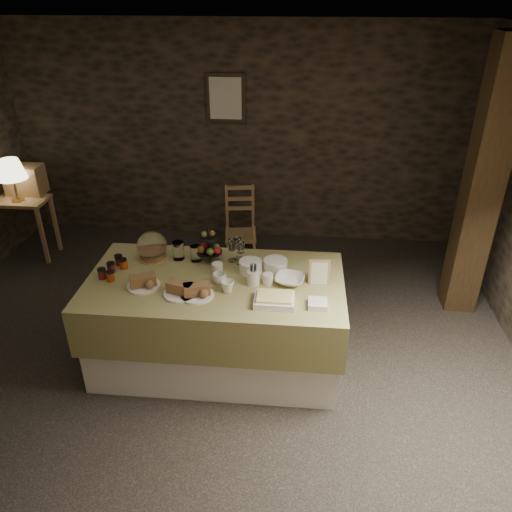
# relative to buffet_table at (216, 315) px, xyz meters

# --- Properties ---
(ground_plane) EXTENTS (5.50, 5.00, 0.01)m
(ground_plane) POSITION_rel_buffet_table_xyz_m (-0.09, -0.00, -0.47)
(ground_plane) COLOR black
(ground_plane) RESTS_ON ground
(room_shell) EXTENTS (5.52, 5.02, 2.60)m
(room_shell) POSITION_rel_buffet_table_xyz_m (-0.09, -0.00, 1.09)
(room_shell) COLOR black
(room_shell) RESTS_ON ground
(buffet_table) EXTENTS (2.08, 1.11, 0.82)m
(buffet_table) POSITION_rel_buffet_table_xyz_m (0.00, 0.00, 0.00)
(buffet_table) COLOR silver
(buffet_table) RESTS_ON ground_plane
(console_table) EXTENTS (0.69, 0.39, 0.73)m
(console_table) POSITION_rel_buffet_table_xyz_m (-2.59, 1.68, 0.13)
(console_table) COLOR brown
(console_table) RESTS_ON ground_plane
(table_lamp) EXTENTS (0.33, 0.33, 0.49)m
(table_lamp) POSITION_rel_buffet_table_xyz_m (-2.54, 1.63, 0.63)
(table_lamp) COLOR #B78247
(table_lamp) RESTS_ON console_table
(wine_rack) EXTENTS (0.42, 0.26, 0.34)m
(wine_rack) POSITION_rel_buffet_table_xyz_m (-2.54, 1.86, 0.43)
(wine_rack) COLOR brown
(wine_rack) RESTS_ON console_table
(chair) EXTENTS (0.42, 0.40, 0.62)m
(chair) POSITION_rel_buffet_table_xyz_m (-0.04, 2.10, -0.12)
(chair) COLOR brown
(chair) RESTS_ON ground_plane
(timber_column) EXTENTS (0.30, 0.30, 2.60)m
(timber_column) POSITION_rel_buffet_table_xyz_m (2.32, 1.08, 0.83)
(timber_column) COLOR black
(timber_column) RESTS_ON ground_plane
(framed_picture) EXTENTS (0.45, 0.04, 0.55)m
(framed_picture) POSITION_rel_buffet_table_xyz_m (-0.24, 2.46, 1.28)
(framed_picture) COLOR #2D2315
(framed_picture) RESTS_ON room_shell
(plate_stack_a) EXTENTS (0.19, 0.19, 0.10)m
(plate_stack_a) POSITION_rel_buffet_table_xyz_m (0.27, 0.16, 0.40)
(plate_stack_a) COLOR white
(plate_stack_a) RESTS_ON buffet_table
(plate_stack_b) EXTENTS (0.20, 0.20, 0.08)m
(plate_stack_b) POSITION_rel_buffet_table_xyz_m (0.48, 0.22, 0.39)
(plate_stack_b) COLOR white
(plate_stack_b) RESTS_ON buffet_table
(cutlery_holder) EXTENTS (0.10, 0.10, 0.12)m
(cutlery_holder) POSITION_rel_buffet_table_xyz_m (0.32, -0.03, 0.41)
(cutlery_holder) COLOR white
(cutlery_holder) RESTS_ON buffet_table
(cup_a) EXTENTS (0.14, 0.14, 0.09)m
(cup_a) POSITION_rel_buffet_table_xyz_m (0.05, -0.05, 0.39)
(cup_a) COLOR white
(cup_a) RESTS_ON buffet_table
(cup_b) EXTENTS (0.13, 0.13, 0.10)m
(cup_b) POSITION_rel_buffet_table_xyz_m (0.13, -0.16, 0.40)
(cup_b) COLOR white
(cup_b) RESTS_ON buffet_table
(mug_c) EXTENTS (0.09, 0.09, 0.09)m
(mug_c) POSITION_rel_buffet_table_xyz_m (0.01, 0.10, 0.40)
(mug_c) COLOR white
(mug_c) RESTS_ON buffet_table
(mug_d) EXTENTS (0.08, 0.08, 0.09)m
(mug_d) POSITION_rel_buffet_table_xyz_m (0.43, -0.02, 0.39)
(mug_d) COLOR white
(mug_d) RESTS_ON buffet_table
(bowl) EXTENTS (0.27, 0.27, 0.06)m
(bowl) POSITION_rel_buffet_table_xyz_m (0.60, 0.01, 0.38)
(bowl) COLOR white
(bowl) RESTS_ON buffet_table
(cake_dome) EXTENTS (0.26, 0.26, 0.26)m
(cake_dome) POSITION_rel_buffet_table_xyz_m (-0.59, 0.31, 0.45)
(cake_dome) COLOR brown
(cake_dome) RESTS_ON buffet_table
(fruit_stand) EXTENTS (0.22, 0.22, 0.31)m
(fruit_stand) POSITION_rel_buffet_table_xyz_m (-0.09, 0.31, 0.47)
(fruit_stand) COLOR black
(fruit_stand) RESTS_ON buffet_table
(bread_platter_left) EXTENTS (0.26, 0.26, 0.11)m
(bread_platter_left) POSITION_rel_buffet_table_xyz_m (-0.54, -0.15, 0.39)
(bread_platter_left) COLOR white
(bread_platter_left) RESTS_ON buffet_table
(bread_platter_center) EXTENTS (0.26, 0.26, 0.11)m
(bread_platter_center) POSITION_rel_buffet_table_xyz_m (-0.23, -0.23, 0.39)
(bread_platter_center) COLOR white
(bread_platter_center) RESTS_ON buffet_table
(bread_platter_right) EXTENTS (0.26, 0.26, 0.11)m
(bread_platter_right) POSITION_rel_buffet_table_xyz_m (-0.10, -0.24, 0.39)
(bread_platter_right) COLOR white
(bread_platter_right) RESTS_ON buffet_table
(jam_jars) EXTENTS (0.18, 0.32, 0.07)m
(jam_jars) POSITION_rel_buffet_table_xyz_m (-0.85, 0.04, 0.39)
(jam_jars) COLOR #5E1816
(jam_jars) RESTS_ON buffet_table
(tart_dish) EXTENTS (0.30, 0.22, 0.07)m
(tart_dish) POSITION_rel_buffet_table_xyz_m (0.50, -0.29, 0.38)
(tart_dish) COLOR white
(tart_dish) RESTS_ON buffet_table
(square_dish) EXTENTS (0.14, 0.14, 0.04)m
(square_dish) POSITION_rel_buffet_table_xyz_m (0.82, -0.30, 0.37)
(square_dish) COLOR white
(square_dish) RESTS_ON buffet_table
(menu_frame) EXTENTS (0.17, 0.08, 0.22)m
(menu_frame) POSITION_rel_buffet_table_xyz_m (0.84, 0.04, 0.44)
(menu_frame) COLOR brown
(menu_frame) RESTS_ON buffet_table
(storage_jar_a) EXTENTS (0.10, 0.10, 0.16)m
(storage_jar_a) POSITION_rel_buffet_table_xyz_m (-0.37, 0.32, 0.43)
(storage_jar_a) COLOR white
(storage_jar_a) RESTS_ON buffet_table
(storage_jar_b) EXTENTS (0.09, 0.09, 0.14)m
(storage_jar_b) POSITION_rel_buffet_table_xyz_m (-0.21, 0.30, 0.42)
(storage_jar_b) COLOR white
(storage_jar_b) RESTS_ON buffet_table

